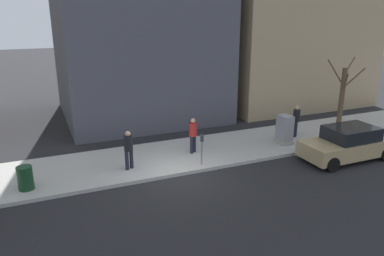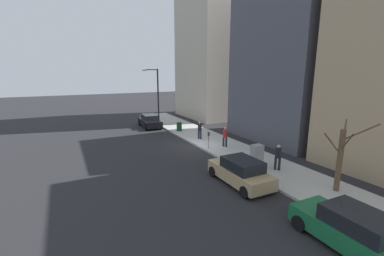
{
  "view_description": "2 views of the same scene",
  "coord_description": "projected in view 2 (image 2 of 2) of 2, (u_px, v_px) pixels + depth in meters",
  "views": [
    {
      "loc": [
        -13.08,
        5.03,
        6.5
      ],
      "look_at": [
        1.56,
        -1.25,
        1.48
      ],
      "focal_mm": 35.0,
      "sensor_mm": 36.0,
      "label": 1
    },
    {
      "loc": [
        -9.88,
        -18.75,
        6.3
      ],
      "look_at": [
        -0.49,
        -0.08,
        1.72
      ],
      "focal_mm": 24.0,
      "sensor_mm": 36.0,
      "label": 2
    }
  ],
  "objects": [
    {
      "name": "utility_box",
      "position": [
        257.0,
        155.0,
        17.08
      ],
      "size": [
        0.83,
        0.61,
        1.43
      ],
      "color": "#A8A399",
      "rests_on": "sidewalk"
    },
    {
      "name": "pedestrian_midblock",
      "position": [
        225.0,
        136.0,
        21.38
      ],
      "size": [
        0.36,
        0.36,
        1.66
      ],
      "rotation": [
        0.0,
        0.0,
        5.36
      ],
      "color": "#1E1E2D",
      "rests_on": "sidewalk"
    },
    {
      "name": "trash_bin",
      "position": [
        179.0,
        127.0,
        27.3
      ],
      "size": [
        0.56,
        0.56,
        0.9
      ],
      "primitive_type": "cylinder",
      "color": "#14381E",
      "rests_on": "sidewalk"
    },
    {
      "name": "parked_car_tan",
      "position": [
        241.0,
        172.0,
        14.62
      ],
      "size": [
        1.93,
        4.21,
        1.52
      ],
      "rotation": [
        0.0,
        0.0,
        0.0
      ],
      "color": "tan",
      "rests_on": "ground"
    },
    {
      "name": "bare_tree",
      "position": [
        341.0,
        158.0,
        13.2
      ],
      "size": [
        1.69,
        1.85,
        3.81
      ],
      "color": "brown",
      "rests_on": "sidewalk"
    },
    {
      "name": "parked_car_green",
      "position": [
        353.0,
        230.0,
        9.22
      ],
      "size": [
        1.97,
        4.23,
        1.52
      ],
      "rotation": [
        0.0,
        0.0,
        -0.01
      ],
      "color": "#196038",
      "rests_on": "ground"
    },
    {
      "name": "office_tower_right",
      "position": [
        220.0,
        22.0,
        34.9
      ],
      "size": [
        9.55,
        9.55,
        25.95
      ],
      "primitive_type": "cube",
      "color": "#BCB29E",
      "rests_on": "ground"
    },
    {
      "name": "sidewalk",
      "position": [
        216.0,
        143.0,
        22.91
      ],
      "size": [
        4.0,
        36.0,
        0.15
      ],
      "primitive_type": "cube",
      "color": "#B2AFA8",
      "rests_on": "ground"
    },
    {
      "name": "office_block_center",
      "position": [
        300.0,
        57.0,
        23.82
      ],
      "size": [
        9.3,
        9.3,
        15.28
      ],
      "primitive_type": "cube",
      "color": "#4C4C56",
      "rests_on": "ground"
    },
    {
      "name": "parking_meter",
      "position": [
        209.0,
        138.0,
        20.96
      ],
      "size": [
        0.14,
        0.1,
        1.35
      ],
      "color": "slate",
      "rests_on": "sidewalk"
    },
    {
      "name": "ground_plane",
      "position": [
        197.0,
        147.0,
        22.05
      ],
      "size": [
        120.0,
        120.0,
        0.0
      ],
      "primitive_type": "plane",
      "color": "#232326"
    },
    {
      "name": "pedestrian_far_corner",
      "position": [
        200.0,
        129.0,
        23.87
      ],
      "size": [
        0.36,
        0.38,
        1.66
      ],
      "rotation": [
        0.0,
        0.0,
        5.15
      ],
      "color": "#1E1E2D",
      "rests_on": "sidewalk"
    },
    {
      "name": "parked_car_black",
      "position": [
        150.0,
        121.0,
        29.67
      ],
      "size": [
        2.06,
        4.26,
        1.52
      ],
      "rotation": [
        0.0,
        0.0,
        -0.04
      ],
      "color": "black",
      "rests_on": "ground"
    },
    {
      "name": "streetlamp",
      "position": [
        156.0,
        91.0,
        31.09
      ],
      "size": [
        1.97,
        0.32,
        6.5
      ],
      "color": "black",
      "rests_on": "sidewalk"
    },
    {
      "name": "pedestrian_near_meter",
      "position": [
        278.0,
        156.0,
        16.27
      ],
      "size": [
        0.36,
        0.36,
        1.66
      ],
      "rotation": [
        0.0,
        0.0,
        2.35
      ],
      "color": "#1E1E2D",
      "rests_on": "sidewalk"
    }
  ]
}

